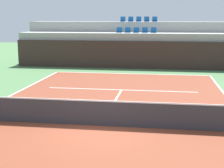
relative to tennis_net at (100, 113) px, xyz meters
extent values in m
plane|color=#477042|center=(0.00, 0.00, -0.51)|extent=(80.00, 80.00, 0.00)
cube|color=brown|center=(0.00, 0.00, -0.50)|extent=(11.00, 24.00, 0.01)
cube|color=white|center=(0.00, 11.95, -0.50)|extent=(11.00, 0.10, 0.00)
cube|color=white|center=(0.00, 6.40, -0.50)|extent=(8.26, 0.10, 0.00)
cube|color=white|center=(0.00, 3.20, -0.50)|extent=(0.10, 6.40, 0.00)
cube|color=#33231E|center=(0.00, 14.58, 0.56)|extent=(19.04, 0.30, 2.14)
cube|color=#9E9E99|center=(0.00, 15.93, 0.85)|extent=(19.04, 2.40, 2.72)
cube|color=#9E9E99|center=(0.00, 18.33, 1.28)|extent=(19.04, 2.40, 3.58)
cube|color=#145193|center=(-1.39, 15.93, 2.23)|extent=(0.44, 0.44, 0.04)
cube|color=#145193|center=(-1.39, 16.13, 2.45)|extent=(0.44, 0.04, 0.40)
cube|color=#145193|center=(-0.70, 15.93, 2.23)|extent=(0.44, 0.44, 0.04)
cube|color=#145193|center=(-0.70, 16.13, 2.45)|extent=(0.44, 0.04, 0.40)
cube|color=#145193|center=(0.00, 15.93, 2.23)|extent=(0.44, 0.44, 0.04)
cube|color=#145193|center=(0.00, 16.13, 2.45)|extent=(0.44, 0.04, 0.40)
cube|color=#145193|center=(0.70, 15.93, 2.23)|extent=(0.44, 0.44, 0.04)
cube|color=#145193|center=(0.70, 16.13, 2.45)|extent=(0.44, 0.04, 0.40)
cube|color=#145193|center=(1.39, 15.93, 2.23)|extent=(0.44, 0.44, 0.04)
cube|color=#145193|center=(1.39, 16.13, 2.45)|extent=(0.44, 0.04, 0.40)
cube|color=#145193|center=(-1.39, 18.33, 3.09)|extent=(0.44, 0.44, 0.04)
cube|color=#145193|center=(-1.39, 18.53, 3.31)|extent=(0.44, 0.04, 0.40)
cube|color=#145193|center=(-0.70, 18.33, 3.09)|extent=(0.44, 0.44, 0.04)
cube|color=#145193|center=(-0.70, 18.53, 3.31)|extent=(0.44, 0.04, 0.40)
cube|color=#145193|center=(0.00, 18.33, 3.09)|extent=(0.44, 0.44, 0.04)
cube|color=#145193|center=(0.00, 18.53, 3.31)|extent=(0.44, 0.04, 0.40)
cube|color=#145193|center=(0.70, 18.33, 3.09)|extent=(0.44, 0.44, 0.04)
cube|color=#145193|center=(0.70, 18.53, 3.31)|extent=(0.44, 0.04, 0.40)
cube|color=#145193|center=(1.39, 18.33, 3.09)|extent=(0.44, 0.44, 0.04)
cube|color=#145193|center=(1.39, 18.53, 3.31)|extent=(0.44, 0.04, 0.40)
cube|color=#333338|center=(0.00, 0.00, -0.04)|extent=(10.90, 0.02, 0.92)
cube|color=white|center=(0.00, 0.00, 0.45)|extent=(10.90, 0.04, 0.05)
camera|label=1|loc=(2.24, -11.84, 3.44)|focal=54.60mm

